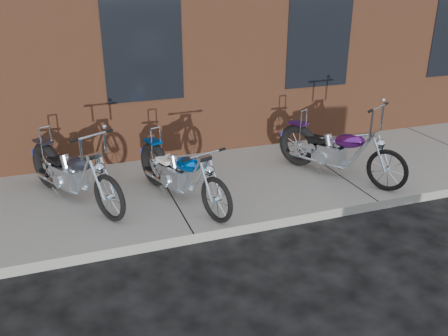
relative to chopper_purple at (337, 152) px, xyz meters
name	(u,v)px	position (x,y,z in m)	size (l,w,h in m)	color
ground	(194,244)	(-2.90, -1.13, -0.59)	(120.00, 120.00, 0.00)	black
sidewalk	(169,194)	(-2.90, 0.37, -0.52)	(22.00, 3.00, 0.15)	#9F9B8A
chopper_purple	(337,152)	(0.00, 0.00, 0.00)	(1.30, 2.18, 1.37)	black
chopper_blue	(181,175)	(-2.79, -0.05, -0.02)	(0.95, 2.25, 1.02)	black
chopper_third	(73,175)	(-4.35, 0.47, 0.00)	(1.27, 2.20, 1.24)	black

